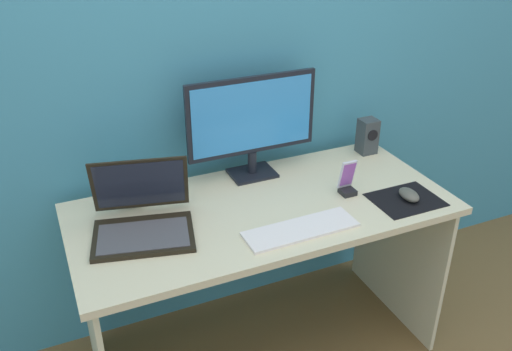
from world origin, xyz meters
name	(u,v)px	position (x,y,z in m)	size (l,w,h in m)	color
ground_plane	(262,348)	(0.00, 0.00, 0.00)	(8.00, 8.00, 0.00)	brown
wall_back	(221,36)	(0.00, 0.39, 1.25)	(6.00, 0.04, 2.50)	teal
desk	(262,239)	(0.00, 0.00, 0.57)	(1.40, 0.64, 0.71)	beige
monitor	(252,122)	(0.06, 0.24, 0.95)	(0.53, 0.14, 0.41)	black
speaker_right	(367,136)	(0.61, 0.23, 0.79)	(0.08, 0.08, 0.15)	#353E41
laptop	(142,218)	(-0.44, 0.02, 0.76)	(0.39, 0.37, 0.23)	black
fishbowl	(131,185)	(-0.43, 0.23, 0.78)	(0.14, 0.14, 0.14)	silver
keyboard_external	(301,229)	(0.05, -0.20, 0.72)	(0.40, 0.13, 0.01)	white
mousepad	(406,200)	(0.51, -0.18, 0.72)	(0.25, 0.20, 0.00)	black
mouse	(409,195)	(0.52, -0.18, 0.74)	(0.06, 0.10, 0.04)	#535146
phone_in_dock	(347,182)	(0.33, -0.04, 0.76)	(0.06, 0.06, 0.14)	black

